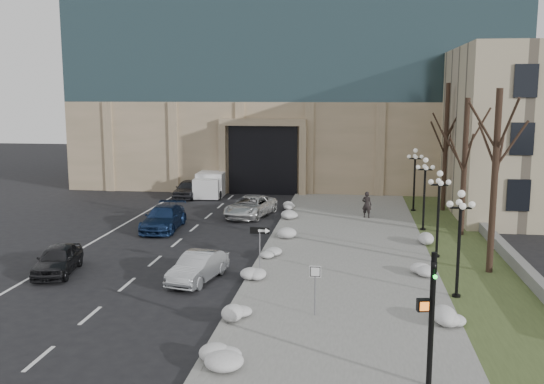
{
  "coord_description": "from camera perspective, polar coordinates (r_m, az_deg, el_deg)",
  "views": [
    {
      "loc": [
        3.76,
        -19.83,
        8.77
      ],
      "look_at": [
        -0.53,
        12.05,
        3.5
      ],
      "focal_mm": 40.0,
      "sensor_mm": 36.0,
      "label": 1
    }
  ],
  "objects": [
    {
      "name": "tree_mid",
      "position": [
        38.57,
        17.74,
        4.0
      ],
      "size": [
        3.2,
        3.2,
        8.5
      ],
      "color": "black",
      "rests_on": "ground"
    },
    {
      "name": "stone_wall",
      "position": [
        37.72,
        20.13,
        -4.18
      ],
      "size": [
        0.5,
        30.0,
        0.7
      ],
      "primitive_type": "cube",
      "color": "gray",
      "rests_on": "ground"
    },
    {
      "name": "snow_clump_c",
      "position": [
        28.72,
        -1.51,
        -7.85
      ],
      "size": [
        1.1,
        1.6,
        0.36
      ],
      "primitive_type": "ellipsoid",
      "color": "silver",
      "rests_on": "sidewalk"
    },
    {
      "name": "car_b",
      "position": [
        28.88,
        -6.99,
        -7.04
      ],
      "size": [
        2.25,
        4.34,
        1.36
      ],
      "primitive_type": "imported",
      "rotation": [
        0.0,
        0.0,
        -0.2
      ],
      "color": "#ABAFB3",
      "rests_on": "ground"
    },
    {
      "name": "lamppost_d",
      "position": [
        45.91,
        13.29,
        1.93
      ],
      "size": [
        1.18,
        1.18,
        4.76
      ],
      "color": "black",
      "rests_on": "ground"
    },
    {
      "name": "lamppost_b",
      "position": [
        33.14,
        15.42,
        -0.93
      ],
      "size": [
        1.18,
        1.18,
        4.76
      ],
      "color": "black",
      "rests_on": "ground"
    },
    {
      "name": "snow_clump_j",
      "position": [
        36.46,
        13.99,
        -4.41
      ],
      "size": [
        1.1,
        1.6,
        0.36
      ],
      "primitive_type": "ellipsoid",
      "color": "silver",
      "rests_on": "sidewalk"
    },
    {
      "name": "snow_clump_h",
      "position": [
        24.19,
        16.13,
        -11.57
      ],
      "size": [
        1.1,
        1.6,
        0.36
      ],
      "primitive_type": "ellipsoid",
      "color": "silver",
      "rests_on": "sidewalk"
    },
    {
      "name": "tree_near",
      "position": [
        30.73,
        20.33,
        3.23
      ],
      "size": [
        3.2,
        3.2,
        9.0
      ],
      "color": "black",
      "rests_on": "ground"
    },
    {
      "name": "tree_far",
      "position": [
        46.4,
        16.09,
        5.71
      ],
      "size": [
        3.2,
        3.2,
        9.5
      ],
      "color": "black",
      "rests_on": "ground"
    },
    {
      "name": "box_truck",
      "position": [
        53.04,
        -5.61,
        0.82
      ],
      "size": [
        2.47,
        6.48,
        2.03
      ],
      "rotation": [
        0.0,
        0.0,
        0.04
      ],
      "color": "silver",
      "rests_on": "ground"
    },
    {
      "name": "car_a",
      "position": [
        31.64,
        -19.51,
        -6.0
      ],
      "size": [
        2.41,
        4.43,
        1.43
      ],
      "primitive_type": "imported",
      "rotation": [
        0.0,
        0.0,
        0.18
      ],
      "color": "black",
      "rests_on": "ground"
    },
    {
      "name": "snow_clump_b",
      "position": [
        24.19,
        -3.43,
        -11.21
      ],
      "size": [
        1.1,
        1.6,
        0.36
      ],
      "primitive_type": "ellipsoid",
      "color": "silver",
      "rests_on": "sidewalk"
    },
    {
      "name": "traffic_signal",
      "position": [
        18.79,
        14.66,
        -11.81
      ],
      "size": [
        0.73,
        0.96,
        4.23
      ],
      "rotation": [
        0.0,
        0.0,
        0.2
      ],
      "color": "black",
      "rests_on": "ground"
    },
    {
      "name": "keep_sign",
      "position": [
        23.92,
        4.09,
        -8.25
      ],
      "size": [
        0.46,
        0.06,
        2.13
      ],
      "rotation": [
        0.0,
        0.0,
        0.0
      ],
      "color": "slate",
      "rests_on": "ground"
    },
    {
      "name": "lamppost_c",
      "position": [
        39.51,
        14.18,
        0.73
      ],
      "size": [
        1.18,
        1.18,
        4.76
      ],
      "color": "black",
      "rests_on": "ground"
    },
    {
      "name": "lamppost_a",
      "position": [
        26.84,
        17.25,
        -3.38
      ],
      "size": [
        1.18,
        1.18,
        4.76
      ],
      "color": "black",
      "rests_on": "ground"
    },
    {
      "name": "snow_clump_i",
      "position": [
        30.0,
        14.37,
        -7.4
      ],
      "size": [
        1.1,
        1.6,
        0.36
      ],
      "primitive_type": "ellipsoid",
      "color": "silver",
      "rests_on": "sidewalk"
    },
    {
      "name": "snow_clump_f",
      "position": [
        41.95,
        1.18,
        -2.35
      ],
      "size": [
        1.1,
        1.6,
        0.36
      ],
      "primitive_type": "ellipsoid",
      "color": "silver",
      "rests_on": "sidewalk"
    },
    {
      "name": "ground",
      "position": [
        22.01,
        -2.91,
        -14.19
      ],
      "size": [
        160.0,
        160.0,
        0.0
      ],
      "primitive_type": "plane",
      "color": "black",
      "rests_on": "ground"
    },
    {
      "name": "snow_clump_a",
      "position": [
        20.4,
        -5.24,
        -15.27
      ],
      "size": [
        1.1,
        1.6,
        0.36
      ],
      "primitive_type": "ellipsoid",
      "color": "silver",
      "rests_on": "sidewalk"
    },
    {
      "name": "car_d",
      "position": [
        43.42,
        -2.04,
        -1.37
      ],
      "size": [
        3.6,
        5.72,
        1.47
      ],
      "primitive_type": "imported",
      "rotation": [
        0.0,
        0.0,
        -0.23
      ],
      "color": "silver",
      "rests_on": "ground"
    },
    {
      "name": "curb",
      "position": [
        35.26,
        -0.34,
        -4.98
      ],
      "size": [
        0.3,
        40.0,
        0.14
      ],
      "primitive_type": "cube",
      "color": "gray",
      "rests_on": "ground"
    },
    {
      "name": "sidewalk",
      "position": [
        34.94,
        7.02,
        -5.21
      ],
      "size": [
        9.0,
        40.0,
        0.12
      ],
      "primitive_type": "cube",
      "color": "gray",
      "rests_on": "ground"
    },
    {
      "name": "pedestrian",
      "position": [
        42.9,
        8.91,
        -1.18
      ],
      "size": [
        0.79,
        0.64,
        1.86
      ],
      "primitive_type": "imported",
      "rotation": [
        0.0,
        0.0,
        2.82
      ],
      "color": "black",
      "rests_on": "sidewalk"
    },
    {
      "name": "car_c",
      "position": [
        39.87,
        -10.16,
        -2.42
      ],
      "size": [
        2.41,
        5.4,
        1.54
      ],
      "primitive_type": "imported",
      "rotation": [
        0.0,
        0.0,
        0.05
      ],
      "color": "navy",
      "rests_on": "ground"
    },
    {
      "name": "one_way_sign",
      "position": [
        28.37,
        -0.86,
        -4.25
      ],
      "size": [
        0.95,
        0.25,
        2.57
      ],
      "rotation": [
        0.0,
        0.0,
        -0.01
      ],
      "color": "slate",
      "rests_on": "ground"
    },
    {
      "name": "snow_clump_e",
      "position": [
        36.92,
        1.06,
        -3.96
      ],
      "size": [
        1.1,
        1.6,
        0.36
      ],
      "primitive_type": "ellipsoid",
      "color": "silver",
      "rests_on": "sidewalk"
    },
    {
      "name": "grass_strip",
      "position": [
        35.49,
        17.62,
        -5.37
      ],
      "size": [
        4.0,
        40.0,
        0.1
      ],
      "primitive_type": "cube",
      "color": "#3E4B25",
      "rests_on": "ground"
    },
    {
      "name": "snow_clump_g",
      "position": [
        45.93,
        1.82,
        -1.33
      ],
      "size": [
        1.1,
        1.6,
        0.36
      ],
      "primitive_type": "ellipsoid",
      "color": "silver",
      "rests_on": "sidewalk"
    },
    {
      "name": "car_e",
      "position": [
        51.75,
        -7.91,
        0.31
      ],
      "size": [
        1.88,
        4.48,
        1.52
      ],
      "primitive_type": "imported",
      "rotation": [
        0.0,
        0.0,
        -0.02
      ],
      "color": "#2E2E33",
      "rests_on": "ground"
    },
    {
      "name": "snow_clump_d",
      "position": [
        32.66,
        -0.57,
        -5.73
      ],
      "size": [
        1.1,
        1.6,
        0.36
      ],
      "primitive_type": "ellipsoid",
      "color": "silver",
      "rests_on": "sidewalk"
    }
  ]
}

